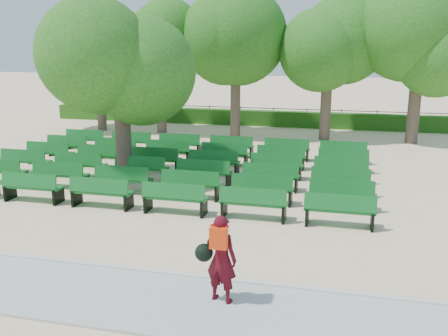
% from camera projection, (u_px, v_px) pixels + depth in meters
% --- Properties ---
extents(ground, '(120.00, 120.00, 0.00)m').
position_uv_depth(ground, '(183.00, 190.00, 16.93)').
color(ground, beige).
extents(paving, '(30.00, 2.20, 0.06)m').
position_uv_depth(paving, '(67.00, 291.00, 9.95)').
color(paving, '#B7B7B2').
rests_on(paving, ground).
extents(curb, '(30.00, 0.12, 0.10)m').
position_uv_depth(curb, '(94.00, 266.00, 11.03)').
color(curb, silver).
rests_on(curb, ground).
extents(hedge, '(26.00, 0.70, 0.90)m').
position_uv_depth(hedge, '(256.00, 118.00, 30.02)').
color(hedge, '#255A17').
rests_on(hedge, ground).
extents(fence, '(26.00, 0.10, 1.02)m').
position_uv_depth(fence, '(257.00, 124.00, 30.50)').
color(fence, black).
rests_on(fence, ground).
extents(tree_line, '(21.80, 6.80, 7.04)m').
position_uv_depth(tree_line, '(242.00, 137.00, 26.36)').
color(tree_line, '#2C6E1D').
rests_on(tree_line, ground).
extents(bench_array, '(1.90, 0.62, 1.19)m').
position_uv_depth(bench_array, '(180.00, 175.00, 18.46)').
color(bench_array, '#116522').
rests_on(bench_array, ground).
extents(tree_among, '(4.35, 4.35, 6.30)m').
position_uv_depth(tree_among, '(119.00, 59.00, 17.09)').
color(tree_among, brown).
rests_on(tree_among, ground).
extents(person, '(0.85, 0.55, 1.72)m').
position_uv_depth(person, '(220.00, 257.00, 9.31)').
color(person, '#480A12').
rests_on(person, ground).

